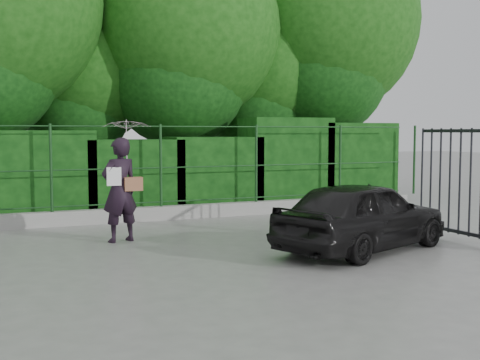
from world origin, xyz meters
name	(u,v)px	position (x,y,z in m)	size (l,w,h in m)	color
ground	(219,262)	(0.00, 0.00, 0.00)	(80.00, 80.00, 0.00)	gray
kerb	(143,214)	(0.00, 4.50, 0.15)	(14.00, 0.25, 0.30)	#9E9E99
fence	(153,166)	(0.22, 4.50, 1.20)	(14.13, 0.06, 1.80)	#173E19
hedge	(138,172)	(0.14, 5.50, 1.00)	(14.20, 1.20, 2.29)	black
trees	(153,31)	(1.14, 7.74, 4.62)	(17.10, 6.15, 8.08)	black
woman	(123,165)	(-0.91, 2.26, 1.35)	(0.95, 0.86, 2.16)	black
car	(363,215)	(2.46, -0.13, 0.58)	(1.38, 3.42, 1.17)	black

